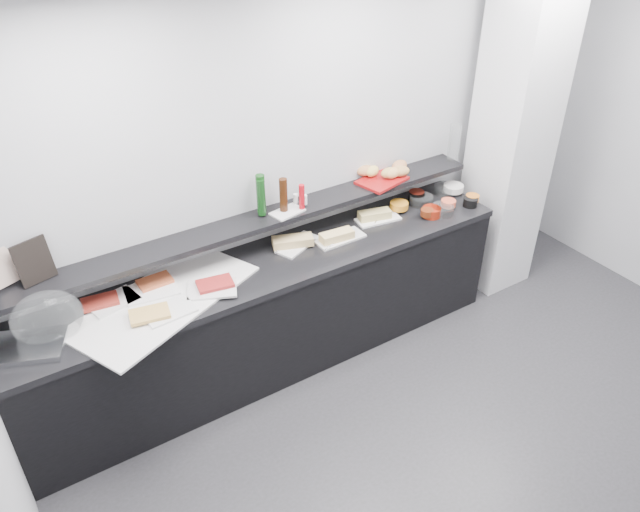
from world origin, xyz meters
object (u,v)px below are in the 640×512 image
sandwich_plate_mid (340,238)px  carafe (454,143)px  bread_tray (382,180)px  cloche_base (26,347)px  framed_print (34,261)px  condiment_tray (287,212)px

sandwich_plate_mid → carafe: 1.28m
bread_tray → sandwich_plate_mid: bearing=-173.2°
cloche_base → framed_print: 0.49m
sandwich_plate_mid → framed_print: framed_print is taller
condiment_tray → bread_tray: 0.84m
condiment_tray → carafe: carafe is taller
bread_tray → carafe: bearing=-13.2°
framed_print → condiment_tray: bearing=-18.6°
framed_print → bread_tray: framed_print is taller
condiment_tray → cloche_base: bearing=174.0°
cloche_base → bread_tray: 2.66m
condiment_tray → bread_tray: bread_tray is taller
framed_print → bread_tray: size_ratio=0.72×
bread_tray → carafe: (0.71, -0.00, 0.14)m
sandwich_plate_mid → condiment_tray: (-0.34, 0.15, 0.25)m
sandwich_plate_mid → carafe: size_ratio=1.22×
framed_print → bread_tray: bearing=-16.8°
cloche_base → sandwich_plate_mid: (2.14, 0.02, -0.01)m
cloche_base → condiment_tray: condiment_tray is taller
framed_print → sandwich_plate_mid: bearing=-22.5°
framed_print → condiment_tray: (1.62, -0.10, -0.12)m
sandwich_plate_mid → bread_tray: 0.59m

